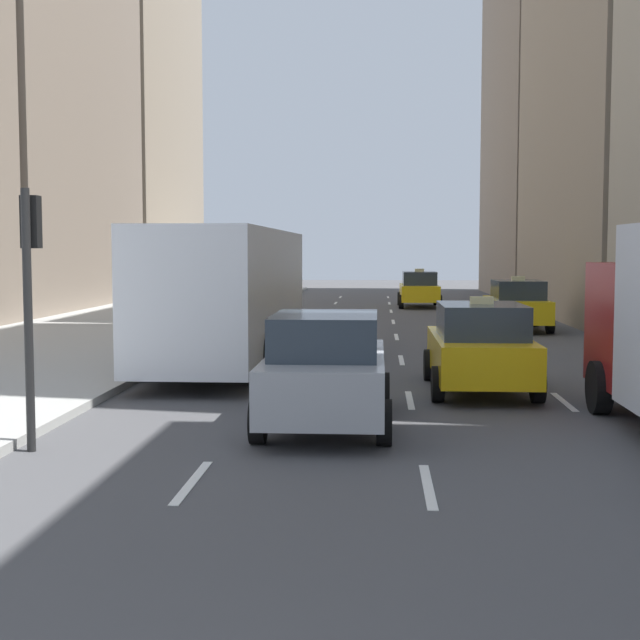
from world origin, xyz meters
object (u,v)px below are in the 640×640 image
Objects in this scene: taxi_second at (480,347)px; traffic_light_pole at (30,276)px; sedan_black_near at (326,369)px; taxi_third at (419,289)px; city_bus at (232,290)px; taxi_lead at (517,305)px.

traffic_light_pole is (-6.75, -5.59, 1.53)m from taxi_second.
taxi_third is at bearing 84.59° from sedan_black_near.
city_bus is (-5.61, -21.58, 0.91)m from taxi_third.
taxi_second is at bearing -90.00° from taxi_third.
taxi_lead and taxi_third have the same top height.
city_bus is 10.02m from traffic_light_pole.
taxi_lead is 1.22× the size of traffic_light_pole.
taxi_third is at bearing 102.81° from taxi_lead.
traffic_light_pole reaches higher than taxi_lead.
taxi_lead is 21.50m from traffic_light_pole.
taxi_lead is 12.63m from taxi_third.
city_bus is (-8.41, -9.26, 0.91)m from taxi_lead.
city_bus is at bearing -104.58° from taxi_third.
city_bus is at bearing 142.24° from taxi_second.
taxi_second is 1.00× the size of taxi_third.
traffic_light_pole is at bearing -116.45° from taxi_lead.
taxi_third is at bearing 90.00° from taxi_second.
traffic_light_pole reaches higher than taxi_third.
taxi_second is at bearing 52.65° from sedan_black_near.
traffic_light_pole is (-1.14, -9.94, 0.62)m from city_bus.
traffic_light_pole reaches higher than city_bus.
sedan_black_near is 1.24× the size of traffic_light_pole.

